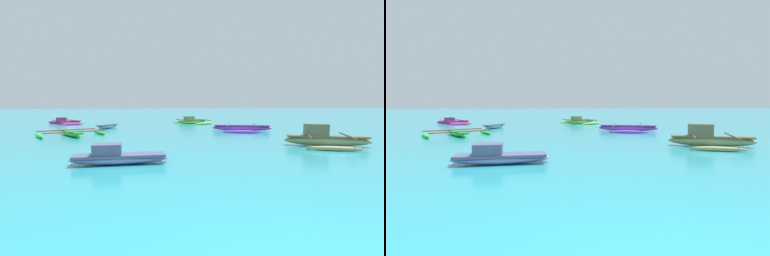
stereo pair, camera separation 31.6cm
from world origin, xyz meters
The scene contains 7 objects.
moored_boat_0 centered at (6.02, 10.31, 0.33)m, with size 3.62×3.67×0.99m.
moored_boat_1 centered at (-4.69, 21.64, 0.18)m, with size 1.59×2.32×0.32m.
moored_boat_2 centered at (-2.80, 7.72, 0.23)m, with size 3.10×0.90×0.65m.
moored_boat_3 centered at (2.60, 26.19, 0.23)m, with size 3.73×4.07×0.71m.
moored_boat_4 centered at (-6.18, 16.59, 0.15)m, with size 4.12×3.48×0.34m.
moored_boat_5 centered at (4.80, 18.15, 0.22)m, with size 4.09×4.26×0.47m.
moored_boat_6 centered at (-9.25, 27.77, 0.20)m, with size 3.89×4.64×0.62m.
Camera 2 is at (-1.68, -1.86, 1.89)m, focal length 28.00 mm.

